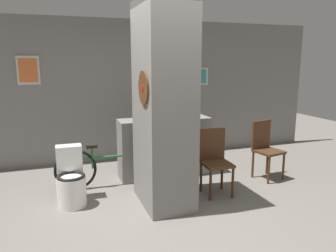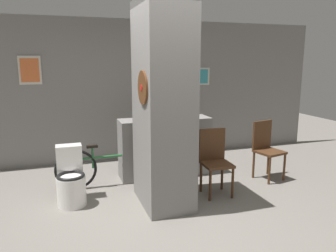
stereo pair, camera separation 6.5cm
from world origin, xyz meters
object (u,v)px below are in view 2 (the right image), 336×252
(chair_near_pillar, at_px, (215,159))
(chair_by_doorway, at_px, (266,147))
(bicycle, at_px, (110,165))
(bottle_tall, at_px, (163,114))
(toilet, at_px, (71,180))

(chair_near_pillar, relative_size, chair_by_doorway, 1.00)
(bicycle, distance_m, bottle_tall, 1.13)
(toilet, xyz_separation_m, chair_by_doorway, (3.00, 0.01, 0.19))
(bicycle, height_order, bottle_tall, bottle_tall)
(chair_near_pillar, bearing_deg, bicycle, 153.42)
(chair_near_pillar, xyz_separation_m, bicycle, (-1.36, 0.75, -0.19))
(chair_near_pillar, distance_m, bicycle, 1.57)
(chair_near_pillar, xyz_separation_m, chair_by_doorway, (1.05, 0.30, 0.00))
(chair_by_doorway, xyz_separation_m, bottle_tall, (-1.55, 0.55, 0.53))
(chair_by_doorway, bearing_deg, bicycle, 157.47)
(chair_near_pillar, bearing_deg, toilet, 173.94)
(chair_near_pillar, relative_size, bottle_tall, 3.69)
(toilet, bearing_deg, bottle_tall, 21.24)
(chair_by_doorway, bearing_deg, bottle_tall, 148.65)
(bottle_tall, bearing_deg, chair_by_doorway, -19.39)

